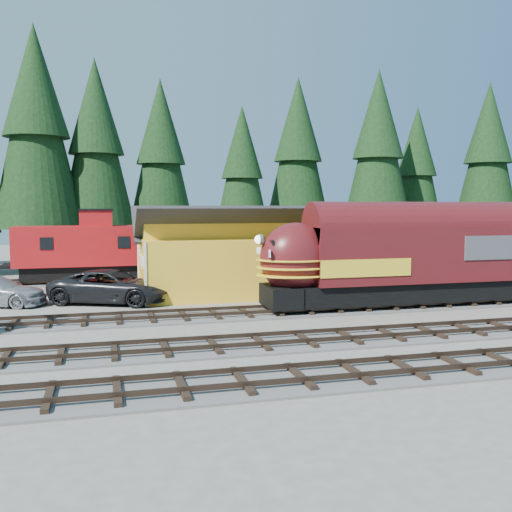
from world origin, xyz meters
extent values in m
plane|color=#6B665B|center=(0.00, 0.00, 0.00)|extent=(120.00, 120.00, 0.00)
cube|color=#4C4947|center=(10.00, 4.00, 0.04)|extent=(68.00, 3.20, 0.08)
cube|color=#38281E|center=(10.00, 3.28, 0.25)|extent=(68.00, 0.08, 0.16)
cube|color=#38281E|center=(10.00, 4.72, 0.25)|extent=(68.00, 0.08, 0.16)
cube|color=#4C4947|center=(-10.00, 18.00, 0.04)|extent=(32.00, 3.20, 0.08)
cube|color=#38281E|center=(-10.00, 17.28, 0.25)|extent=(32.00, 0.08, 0.16)
cube|color=#38281E|center=(-10.00, 18.72, 0.25)|extent=(32.00, 0.08, 0.16)
cube|color=gold|center=(0.00, 10.50, 1.70)|extent=(12.00, 6.00, 3.40)
cube|color=yellow|center=(0.00, 10.50, 4.12)|extent=(11.88, 3.30, 1.44)
cube|color=white|center=(-6.04, 9.50, 2.20)|extent=(0.06, 2.40, 0.60)
cone|color=black|center=(-12.98, 25.84, 11.50)|extent=(7.02, 7.02, 15.98)
cone|color=black|center=(-8.48, 26.93, 10.27)|extent=(6.27, 6.27, 14.27)
cone|color=black|center=(-3.10, 27.89, 9.59)|extent=(5.85, 5.85, 13.33)
cone|color=black|center=(3.85, 26.67, 8.30)|extent=(5.06, 5.06, 11.53)
cone|color=black|center=(9.64, 28.43, 10.15)|extent=(6.20, 6.20, 14.11)
cone|color=black|center=(15.85, 24.54, 10.27)|extent=(6.26, 6.26, 14.27)
cone|color=black|center=(22.03, 28.37, 8.88)|extent=(5.42, 5.42, 12.34)
cone|color=black|center=(28.28, 25.83, 10.16)|extent=(6.20, 6.20, 14.13)
cube|color=black|center=(7.24, 4.00, 0.85)|extent=(13.55, 2.43, 1.05)
cube|color=#4F1214|center=(8.00, 4.00, 2.80)|extent=(12.36, 2.85, 2.85)
ellipsoid|color=#4F1214|center=(1.06, 4.00, 2.71)|extent=(3.61, 2.80, 3.52)
cube|color=#38383A|center=(11.52, 4.00, 3.14)|extent=(3.80, 2.91, 1.24)
sphere|color=white|center=(-0.83, 4.00, 3.66)|extent=(0.42, 0.42, 0.42)
cube|color=black|center=(-9.44, 18.00, 0.78)|extent=(8.04, 2.07, 0.89)
cube|color=#AB1215|center=(-9.44, 18.00, 2.56)|extent=(8.93, 2.59, 2.68)
cube|color=#AB1215|center=(-8.55, 18.00, 4.44)|extent=(2.14, 1.96, 1.07)
imported|color=black|center=(-7.70, 9.14, 0.91)|extent=(7.21, 5.39, 1.82)
camera|label=1|loc=(-8.06, -22.49, 5.30)|focal=40.00mm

